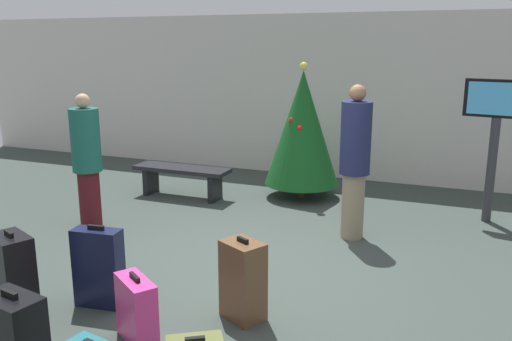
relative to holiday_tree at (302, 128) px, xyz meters
name	(u,v)px	position (x,y,z in m)	size (l,w,h in m)	color
ground_plane	(238,271)	(0.22, -2.93, -1.09)	(16.00, 16.00, 0.00)	#38423D
back_wall	(341,97)	(0.22, 1.52, 0.34)	(16.00, 0.20, 2.86)	beige
holiday_tree	(302,128)	(0.00, 0.00, 0.00)	(1.14, 1.14, 2.08)	#4C3319
flight_info_kiosk	(496,125)	(2.68, -0.18, 0.23)	(0.84, 0.24, 1.91)	#333338
waiting_bench	(182,174)	(-1.73, -0.70, -0.73)	(1.53, 0.44, 0.48)	black
traveller_0	(87,159)	(-2.13, -2.39, -0.17)	(0.50, 0.50, 1.75)	#4C1419
traveller_1	(355,159)	(1.12, -1.48, -0.09)	(0.52, 0.52, 1.89)	gray
suitcase_0	(243,280)	(0.66, -3.82, -0.74)	(0.44, 0.40, 0.74)	brown
suitcase_1	(137,311)	(0.02, -4.49, -0.82)	(0.48, 0.41, 0.58)	#E5388C
suitcase_2	(14,278)	(-1.17, -4.57, -0.71)	(0.48, 0.40, 0.81)	black
suitcase_7	(99,268)	(-0.65, -4.10, -0.72)	(0.46, 0.24, 0.77)	#141938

